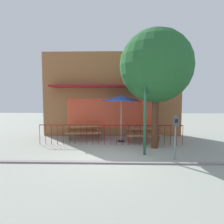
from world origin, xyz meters
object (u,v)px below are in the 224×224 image
street_lamp (145,89)px  picnic_table_right (143,130)px  patio_umbrella (121,98)px  street_tree (156,66)px  picnic_table_left (84,128)px  parking_meter_near (176,125)px

street_lamp → picnic_table_right: bearing=83.7°
patio_umbrella → street_lamp: size_ratio=0.60×
street_tree → patio_umbrella: bearing=141.9°
patio_umbrella → street_lamp: bearing=-68.3°
patio_umbrella → street_tree: 2.35m
picnic_table_right → street_tree: size_ratio=0.36×
patio_umbrella → street_lamp: (0.88, -2.23, 0.37)m
picnic_table_left → street_lamp: street_lamp is taller
patio_umbrella → parking_meter_near: 3.50m
picnic_table_left → street_lamp: 4.41m
parking_meter_near → street_lamp: size_ratio=0.41×
parking_meter_near → street_lamp: bearing=151.3°
picnic_table_right → patio_umbrella: patio_umbrella is taller
picnic_table_left → street_tree: 4.88m
picnic_table_left → picnic_table_right: same height
picnic_table_right → street_tree: 3.24m
patio_umbrella → parking_meter_near: bearing=-55.6°
patio_umbrella → picnic_table_left: bearing=166.8°
picnic_table_right → street_tree: street_tree is taller
picnic_table_left → street_lamp: size_ratio=0.49×
picnic_table_right → street_lamp: bearing=-96.3°
picnic_table_right → parking_meter_near: 2.96m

